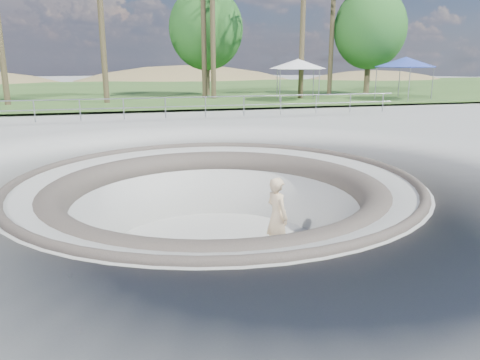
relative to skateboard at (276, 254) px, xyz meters
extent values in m
plane|color=#A3A39E|center=(-1.38, 0.83, 1.83)|extent=(180.00, 180.00, 0.00)
torus|color=#A3A39E|center=(-1.38, 0.83, -0.17)|extent=(14.00, 14.00, 4.00)
cylinder|color=#A3A39E|center=(-1.38, 0.83, -0.12)|extent=(6.60, 6.60, 0.10)
torus|color=#544D43|center=(-1.38, 0.83, 1.81)|extent=(10.24, 10.24, 0.24)
torus|color=#544D43|center=(-1.38, 0.83, 1.38)|extent=(8.91, 8.91, 0.81)
cube|color=#375A24|center=(-1.38, 34.83, 2.05)|extent=(180.00, 36.00, 0.12)
ellipsoid|color=olive|center=(6.62, 60.83, -6.04)|extent=(61.60, 44.00, 28.60)
ellipsoid|color=olive|center=(33.62, 52.83, -3.54)|extent=(42.00, 30.00, 19.50)
cylinder|color=gray|center=(-1.38, 12.83, 3.00)|extent=(25.00, 0.05, 0.05)
cylinder|color=gray|center=(-1.38, 12.83, 2.55)|extent=(25.00, 0.05, 0.05)
cube|color=brown|center=(0.00, 0.00, 0.01)|extent=(0.93, 0.57, 0.02)
cylinder|color=#ACACB0|center=(0.00, 0.00, -0.03)|extent=(0.11, 0.19, 0.04)
cylinder|color=#ACACB0|center=(0.00, 0.00, -0.03)|extent=(0.11, 0.19, 0.04)
cylinder|color=beige|center=(0.00, 0.00, -0.04)|extent=(0.08, 0.06, 0.07)
cylinder|color=beige|center=(0.00, 0.00, -0.04)|extent=(0.08, 0.06, 0.07)
cylinder|color=beige|center=(0.00, 0.00, -0.04)|extent=(0.08, 0.06, 0.07)
cylinder|color=beige|center=(0.00, 0.00, -0.04)|extent=(0.08, 0.06, 0.07)
imported|color=beige|center=(0.00, 0.00, 1.02)|extent=(0.67, 0.83, 2.00)
cylinder|color=gray|center=(7.05, 18.66, 3.11)|extent=(0.06, 0.06, 2.02)
cylinder|color=gray|center=(9.61, 18.66, 3.11)|extent=(0.06, 0.06, 2.02)
cylinder|color=gray|center=(7.05, 21.23, 3.11)|extent=(0.06, 0.06, 2.02)
cylinder|color=gray|center=(9.61, 21.23, 3.11)|extent=(0.06, 0.06, 2.02)
cube|color=silver|center=(8.33, 19.95, 4.21)|extent=(3.37, 3.37, 0.08)
cone|color=silver|center=(8.33, 19.95, 4.54)|extent=(5.25, 5.25, 0.64)
cylinder|color=gray|center=(14.50, 17.48, 3.17)|extent=(0.06, 0.06, 2.12)
cylinder|color=gray|center=(17.20, 17.48, 3.17)|extent=(0.06, 0.06, 2.12)
cylinder|color=gray|center=(14.50, 20.18, 3.17)|extent=(0.06, 0.06, 2.12)
cylinder|color=gray|center=(17.20, 20.18, 3.17)|extent=(0.06, 0.06, 2.12)
cube|color=#2C41A0|center=(15.85, 18.83, 4.32)|extent=(3.75, 3.75, 0.08)
cone|color=#2C41A0|center=(15.85, 18.83, 4.66)|extent=(5.33, 5.33, 0.67)
cylinder|color=brown|center=(-4.28, 21.28, 6.46)|extent=(0.36, 0.36, 8.94)
cylinder|color=brown|center=(2.56, 23.40, 7.90)|extent=(0.36, 0.36, 11.81)
cylinder|color=brown|center=(3.12, 22.94, 6.49)|extent=(0.36, 0.36, 8.99)
cylinder|color=brown|center=(9.25, 21.58, 7.44)|extent=(0.36, 0.36, 10.88)
cylinder|color=brown|center=(12.81, 24.34, 6.64)|extent=(0.36, 0.36, 9.30)
cylinder|color=brown|center=(3.28, 26.29, 4.37)|extent=(0.44, 0.44, 4.74)
ellipsoid|color=#225B1F|center=(3.28, 26.29, 7.08)|extent=(5.66, 5.15, 6.18)
cylinder|color=brown|center=(16.07, 24.32, 4.42)|extent=(0.44, 0.44, 4.85)
ellipsoid|color=#225B1F|center=(16.07, 24.32, 7.19)|extent=(5.79, 5.26, 6.31)
camera|label=1|loc=(-3.71, -10.47, 4.80)|focal=35.00mm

